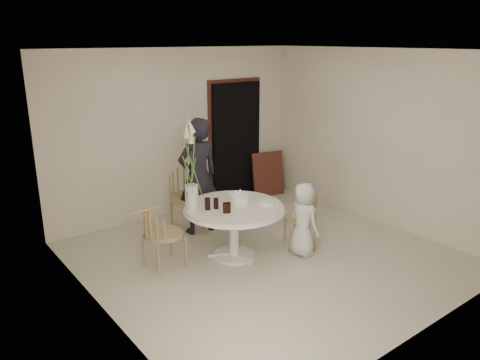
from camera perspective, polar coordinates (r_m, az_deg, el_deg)
ground at (r=6.44m, az=3.17°, el=-9.22°), size 4.50×4.50×0.00m
room_shell at (r=5.91m, az=3.42°, el=5.02°), size 4.50×4.50×4.50m
doorway at (r=8.40m, az=-0.50°, el=4.66°), size 1.00×0.10×2.10m
door_trim at (r=8.42m, az=-0.67°, el=5.10°), size 1.12×0.03×2.22m
table at (r=6.17m, az=-0.73°, el=-4.16°), size 1.33×1.33×0.73m
picture_frame at (r=8.73m, az=3.44°, el=0.74°), size 0.64×0.31×0.81m
chair_far at (r=7.20m, az=-6.60°, el=-1.04°), size 0.66×0.68×0.97m
chair_right at (r=6.61m, az=8.31°, el=-3.88°), size 0.59×0.58×0.78m
chair_left at (r=5.94m, az=-10.31°, el=-5.96°), size 0.52×0.49×0.86m
girl at (r=6.94m, az=-5.12°, el=0.45°), size 0.66×0.46×1.75m
boy at (r=6.33m, az=7.73°, el=-4.80°), size 0.35×0.51×1.02m
birthday_cake at (r=6.20m, az=-0.07°, el=-2.29°), size 0.27×0.27×0.18m
cola_tumbler_a at (r=5.87m, az=-1.43°, el=-3.40°), size 0.07×0.07×0.13m
cola_tumbler_b at (r=5.87m, az=-1.81°, el=-3.42°), size 0.07×0.07×0.13m
cola_tumbler_c at (r=5.99m, az=-3.98°, el=-2.92°), size 0.08×0.08×0.16m
cola_tumbler_d at (r=6.02m, az=-2.94°, el=-2.88°), size 0.08×0.08×0.14m
plate_stack at (r=6.16m, az=3.25°, el=-2.86°), size 0.22×0.22×0.05m
flower_vase at (r=5.93m, az=-5.99°, el=0.33°), size 0.17×0.17×1.20m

